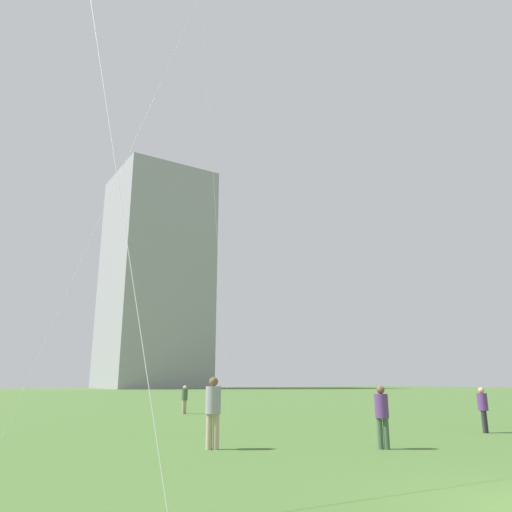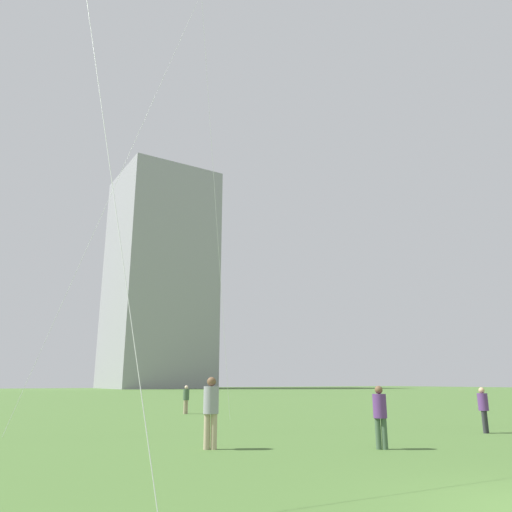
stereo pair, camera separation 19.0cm
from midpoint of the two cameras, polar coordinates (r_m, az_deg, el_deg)
person_standing_1 at (r=13.84m, az=-4.91°, el=-17.28°), size 0.42×0.42×1.88m
person_standing_4 at (r=14.25m, az=14.77°, el=-17.34°), size 0.36×0.36×1.64m
person_standing_5 at (r=28.75m, az=-8.03°, el=-16.14°), size 0.34×0.34×1.54m
person_standing_6 at (r=19.79m, az=25.44°, el=-15.69°), size 0.35×0.35×1.55m
distant_highrise_0 at (r=137.90m, az=-11.24°, el=-2.58°), size 25.74×26.40×59.35m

